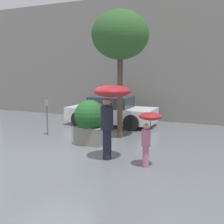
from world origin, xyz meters
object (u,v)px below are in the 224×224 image
parked_car_near (111,112)px  street_tree (120,36)px  planter_box (90,120)px  parking_meter (47,110)px  person_child (149,127)px  person_adult (111,102)px

parked_car_near → street_tree: bearing=-150.5°
planter_box → street_tree: size_ratio=0.33×
parked_car_near → parking_meter: bearing=152.1°
parked_car_near → parking_meter: parking_meter is taller
parked_car_near → parking_meter: 3.16m
planter_box → person_child: size_ratio=1.06×
planter_box → street_tree: (0.52, 1.30, 2.80)m
person_adult → person_child: (1.10, -0.17, -0.55)m
planter_box → street_tree: street_tree is taller
person_adult → street_tree: 3.31m
street_tree → parked_car_near: bearing=121.5°
person_adult → parked_car_near: person_adult is taller
street_tree → parking_meter: size_ratio=3.38×
person_child → planter_box: bearing=134.3°
parking_meter → street_tree: bearing=16.5°
planter_box → person_adult: bearing=-43.0°
person_adult → person_child: 1.25m
street_tree → parking_meter: (-2.62, -0.78, -2.65)m
person_child → street_tree: bearing=109.2°
planter_box → parked_car_near: size_ratio=0.37×
person_child → parked_car_near: size_ratio=0.35×
planter_box → parking_meter: size_ratio=1.11×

